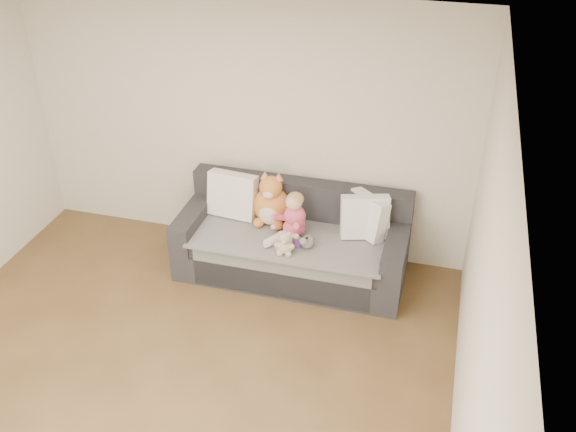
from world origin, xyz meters
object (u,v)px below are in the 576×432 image
at_px(plush_cat, 272,203).
at_px(sippy_cup, 298,241).
at_px(toddler, 292,219).
at_px(teddy_bear, 285,245).
at_px(sofa, 293,244).

distance_m(plush_cat, sippy_cup, 0.52).
height_order(toddler, teddy_bear, toddler).
height_order(toddler, sippy_cup, toddler).
height_order(sofa, teddy_bear, sofa).
bearing_deg(plush_cat, sofa, -24.50).
xyz_separation_m(sofa, toddler, (0.02, -0.11, 0.36)).
xyz_separation_m(sofa, sippy_cup, (0.11, -0.25, 0.23)).
bearing_deg(plush_cat, sippy_cup, -46.49).
bearing_deg(sofa, toddler, -80.31).
xyz_separation_m(teddy_bear, sippy_cup, (0.09, 0.14, -0.03)).
distance_m(sofa, teddy_bear, 0.47).
bearing_deg(teddy_bear, sippy_cup, 52.42).
relative_size(toddler, sippy_cup, 3.72).
height_order(teddy_bear, sippy_cup, teddy_bear).
distance_m(sofa, toddler, 0.37).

